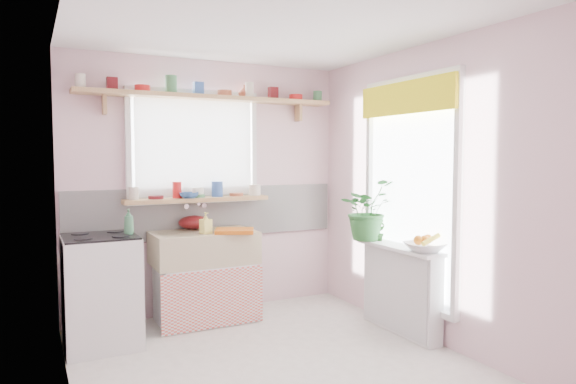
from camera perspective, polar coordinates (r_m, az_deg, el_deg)
name	(u,v)px	position (r m, az deg, el deg)	size (l,w,h in m)	color
room	(302,176)	(4.76, 1.55, 1.74)	(3.20, 3.20, 3.20)	white
sink_unit	(204,276)	(4.97, -9.28, -9.15)	(0.95, 0.65, 1.11)	white
cooker	(101,291)	(4.53, -20.02, -10.25)	(0.58, 0.58, 0.93)	white
radiator_ledge	(401,288)	(4.71, 12.42, -10.36)	(0.22, 0.95, 0.78)	white
windowsill	(198,199)	(5.03, -10.01, -0.82)	(1.40, 0.22, 0.04)	tan
pine_shelf	(212,98)	(5.08, -8.47, 10.31)	(2.52, 0.24, 0.04)	tan
shelf_crockery	(209,90)	(5.08, -8.73, 11.15)	(2.47, 0.11, 0.12)	silver
sill_crockery	(196,192)	(5.02, -10.21, 0.02)	(1.35, 0.11, 0.12)	silver
dish_tray	(235,231)	(4.78, -5.96, -4.32)	(0.35, 0.26, 0.03)	orange
colander	(194,222)	(5.07, -10.43, -3.34)	(0.29, 0.29, 0.13)	#5B0F12
jade_plant	(367,209)	(4.85, 8.73, -1.93)	(0.51, 0.44, 0.57)	#2C6E31
fruit_bowl	(425,247)	(4.36, 14.94, -5.96)	(0.32, 0.32, 0.08)	silver
herb_pot	(379,228)	(4.82, 10.13, -4.01)	(0.12, 0.08, 0.23)	#295D25
soap_bottle_sink	(206,223)	(4.75, -9.13, -3.42)	(0.09, 0.09, 0.20)	#F7EB6E
sill_cup	(198,192)	(5.05, -9.98, -0.05)	(0.12, 0.12, 0.09)	silver
sill_bowl	(189,195)	(4.94, -10.93, -0.36)	(0.18, 0.18, 0.06)	#2E5898
shelf_vase	(245,92)	(5.27, -4.85, 11.05)	(0.13, 0.13, 0.13)	#A04A31
cooker_bottle	(129,222)	(4.42, -17.28, -3.17)	(0.08, 0.08, 0.21)	#408156
fruit	(425,240)	(4.36, 14.96, -5.15)	(0.20, 0.14, 0.10)	orange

